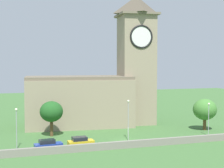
% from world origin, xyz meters
% --- Properties ---
extents(ground_plane, '(200.00, 200.00, 0.00)m').
position_xyz_m(ground_plane, '(0.00, 15.00, 0.00)').
color(ground_plane, '#3D6633').
extents(church, '(31.76, 15.01, 30.82)m').
position_xyz_m(church, '(-0.02, 18.27, 9.34)').
color(church, gray).
rests_on(church, ground).
extents(quay_barrier, '(56.85, 0.70, 1.25)m').
position_xyz_m(quay_barrier, '(0.00, -5.25, 0.63)').
color(quay_barrier, gray).
rests_on(quay_barrier, ground).
extents(car_blue, '(4.79, 2.34, 1.88)m').
position_xyz_m(car_blue, '(-14.96, -2.72, 0.95)').
color(car_blue, '#233D9E').
rests_on(car_blue, ground).
extents(car_yellow, '(4.62, 2.39, 1.86)m').
position_xyz_m(car_yellow, '(-9.28, -2.24, 0.94)').
color(car_yellow, gold).
rests_on(car_yellow, ground).
extents(streetlamp_west_end, '(0.44, 0.44, 7.01)m').
position_xyz_m(streetlamp_west_end, '(-19.93, -0.05, 4.68)').
color(streetlamp_west_end, '#9EA0A5').
rests_on(streetlamp_west_end, ground).
extents(streetlamp_west_mid, '(0.44, 0.44, 7.72)m').
position_xyz_m(streetlamp_west_mid, '(0.57, 0.33, 5.08)').
color(streetlamp_west_mid, '#9EA0A5').
rests_on(streetlamp_west_mid, ground).
extents(streetlamp_central, '(0.44, 0.44, 6.72)m').
position_xyz_m(streetlamp_central, '(17.34, -1.01, 4.51)').
color(streetlamp_central, '#9EA0A5').
rests_on(streetlamp_central, ground).
extents(tree_churchyard, '(5.15, 5.15, 6.88)m').
position_xyz_m(tree_churchyard, '(20.10, 4.66, 4.53)').
color(tree_churchyard, brown).
rests_on(tree_churchyard, ground).
extents(tree_riverside_east, '(4.64, 4.64, 7.08)m').
position_xyz_m(tree_riverside_east, '(-12.82, 8.52, 4.94)').
color(tree_riverside_east, brown).
rests_on(tree_riverside_east, ground).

